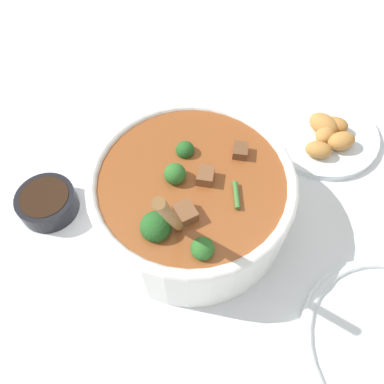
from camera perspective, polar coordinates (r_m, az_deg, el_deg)
ground_plane at (r=0.59m, az=-0.00°, el=-3.77°), size 4.00×4.00×0.00m
stew_bowl at (r=0.54m, az=-0.02°, el=-0.55°), size 0.29×0.29×0.26m
condiment_bowl at (r=0.62m, az=-21.22°, el=-1.41°), size 0.09×0.09×0.04m
food_plate at (r=0.72m, az=19.32°, el=8.52°), size 0.21×0.21×0.05m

